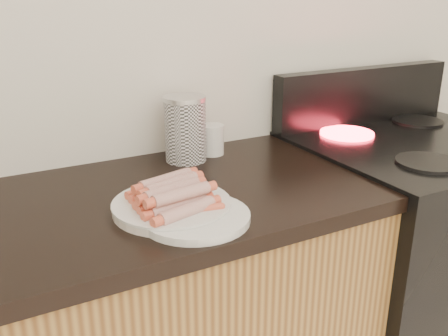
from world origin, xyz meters
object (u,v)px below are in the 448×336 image
stove (405,262)px  side_plate (196,217)px  canister (185,129)px  main_plate (172,207)px  mug (212,140)px

stove → side_plate: size_ratio=3.76×
stove → canister: (-0.75, 0.22, 0.54)m
side_plate → canister: canister is taller
side_plate → main_plate: bearing=110.0°
stove → side_plate: bearing=-169.6°
stove → side_plate: side_plate is taller
stove → canister: canister is taller
mug → canister: bearing=-171.0°
side_plate → mug: (0.24, 0.40, 0.04)m
stove → main_plate: (-0.92, -0.09, 0.45)m
canister → mug: bearing=9.0°
main_plate → stove: bearing=5.8°
main_plate → mug: mug is taller
side_plate → canister: (0.15, 0.38, 0.09)m
canister → mug: (0.09, 0.01, -0.05)m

